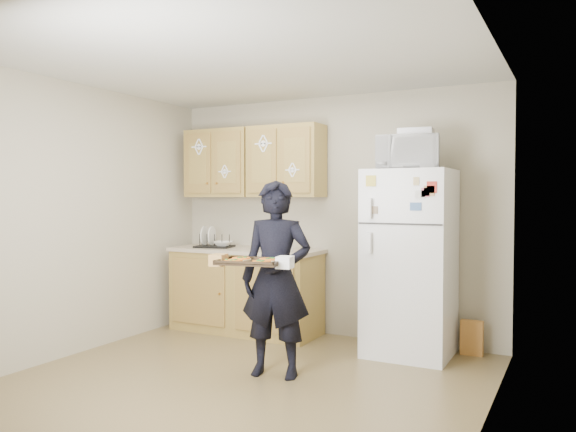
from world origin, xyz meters
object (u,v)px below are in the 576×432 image
(microwave, at_px, (408,153))
(person, at_px, (276,278))
(baking_tray, at_px, (251,262))
(dish_rack, at_px, (214,240))
(refrigerator, at_px, (410,263))

(microwave, bearing_deg, person, -137.98)
(baking_tray, bearing_deg, dish_rack, 122.15)
(refrigerator, xyz_separation_m, person, (-0.80, -1.10, -0.06))
(baking_tray, xyz_separation_m, microwave, (0.84, 1.35, 0.90))
(microwave, xyz_separation_m, dish_rack, (-2.15, 0.04, -0.88))
(person, xyz_separation_m, microwave, (0.79, 1.05, 1.06))
(baking_tray, height_order, dish_rack, dish_rack)
(baking_tray, distance_m, microwave, 1.83)
(baking_tray, xyz_separation_m, dish_rack, (-1.31, 1.39, 0.03))
(person, relative_size, baking_tray, 3.29)
(baking_tray, height_order, microwave, microwave)
(microwave, height_order, dish_rack, microwave)
(microwave, relative_size, dish_rack, 1.42)
(person, bearing_deg, dish_rack, 130.17)
(baking_tray, distance_m, dish_rack, 1.91)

